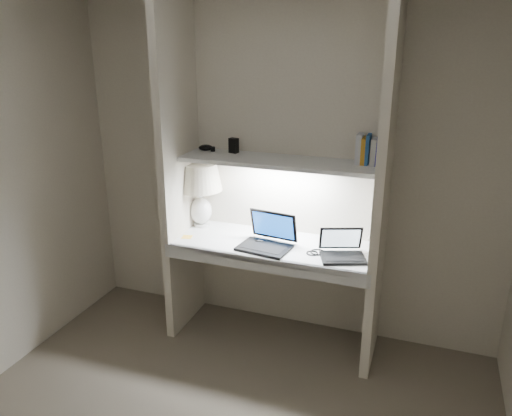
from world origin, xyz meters
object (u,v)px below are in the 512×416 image
at_px(laptop_netbook, 342,251).
at_px(speaker, 271,228).
at_px(laptop_main, 268,239).
at_px(table_lamp, 200,184).
at_px(book_row, 370,150).

height_order(laptop_netbook, speaker, laptop_netbook).
xyz_separation_m(laptop_main, speaker, (-0.04, 0.19, 0.01)).
height_order(table_lamp, laptop_main, table_lamp).
relative_size(laptop_main, speaker, 3.01).
bearing_deg(laptop_netbook, book_row, 45.37).
xyz_separation_m(speaker, book_row, (0.68, 0.05, 0.62)).
bearing_deg(laptop_netbook, speaker, 141.38).
bearing_deg(laptop_main, speaker, 109.60).
distance_m(laptop_main, laptop_netbook, 0.53).
xyz_separation_m(table_lamp, speaker, (0.58, -0.02, -0.27)).
bearing_deg(book_row, speaker, -175.83).
relative_size(laptop_main, laptop_netbook, 1.08).
bearing_deg(laptop_main, book_row, 28.40).
relative_size(table_lamp, laptop_main, 1.28).
xyz_separation_m(table_lamp, laptop_netbook, (1.14, -0.21, -0.29)).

